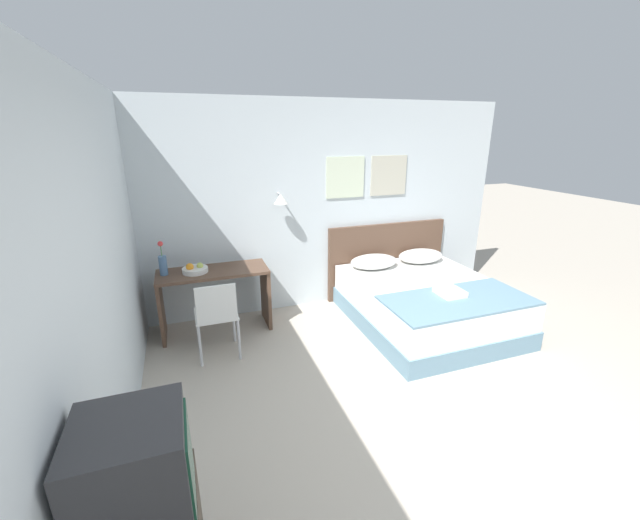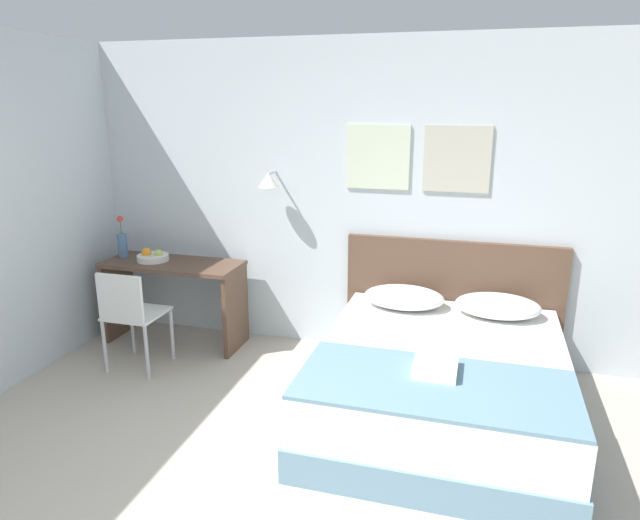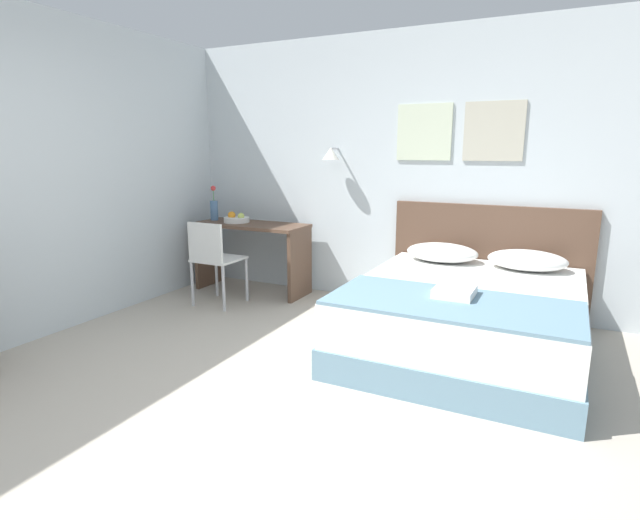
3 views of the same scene
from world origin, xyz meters
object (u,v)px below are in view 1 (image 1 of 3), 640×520
object	(u,v)px
pillow_right	(421,256)
fruit_bowl	(195,269)
bed	(426,303)
pillow_left	(374,262)
flower_vase	(163,263)
headboard	(387,259)
folded_towel_near_foot	(450,292)
desk	(214,289)
desk_chair	(216,313)
television	(135,475)
throw_blanket	(458,300)

from	to	relation	value
pillow_right	fruit_bowl	size ratio (longest dim) A/B	2.30
pillow_right	bed	bearing A→B (deg)	-116.97
pillow_left	pillow_right	world-z (taller)	same
bed	flower_vase	bearing A→B (deg)	166.30
headboard	folded_towel_near_foot	xyz separation A→B (m)	(-0.01, -1.43, 0.07)
folded_towel_near_foot	desk	size ratio (longest dim) A/B	0.23
desk_chair	television	size ratio (longest dim) A/B	1.71
folded_towel_near_foot	television	world-z (taller)	television
throw_blanket	folded_towel_near_foot	xyz separation A→B (m)	(-0.01, 0.14, 0.04)
pillow_right	desk	world-z (taller)	desk
folded_towel_near_foot	desk_chair	distance (m)	2.51
bed	desk_chair	distance (m)	2.48
headboard	folded_towel_near_foot	distance (m)	1.44
bed	desk	distance (m)	2.54
pillow_left	television	distance (m)	3.99
desk	throw_blanket	bearing A→B (deg)	-27.34
headboard	desk	size ratio (longest dim) A/B	1.44
bed	desk	size ratio (longest dim) A/B	1.58
headboard	pillow_right	size ratio (longest dim) A/B	2.77
pillow_right	television	bearing A→B (deg)	-138.07
fruit_bowl	flower_vase	bearing A→B (deg)	174.37
pillow_left	headboard	bearing A→B (deg)	39.41
pillow_left	pillow_right	distance (m)	0.72
flower_vase	bed	bearing A→B (deg)	-13.70
pillow_left	folded_towel_near_foot	xyz separation A→B (m)	(0.35, -1.14, -0.03)
pillow_right	desk	xyz separation A→B (m)	(-2.79, -0.02, -0.09)
pillow_right	folded_towel_near_foot	distance (m)	1.20
headboard	fruit_bowl	size ratio (longest dim) A/B	6.37
pillow_right	flower_vase	world-z (taller)	flower_vase
headboard	fruit_bowl	world-z (taller)	headboard
throw_blanket	fruit_bowl	bearing A→B (deg)	154.46
folded_towel_near_foot	fruit_bowl	size ratio (longest dim) A/B	1.03
folded_towel_near_foot	television	bearing A→B (deg)	-147.93
folded_towel_near_foot	pillow_left	bearing A→B (deg)	107.12
bed	pillow_right	world-z (taller)	pillow_right
pillow_right	flower_vase	bearing A→B (deg)	179.84
pillow_right	desk_chair	bearing A→B (deg)	-167.13
pillow_right	headboard	bearing A→B (deg)	140.59
bed	throw_blanket	bearing A→B (deg)	-90.00
pillow_left	fruit_bowl	xyz separation A→B (m)	(-2.26, -0.02, 0.17)
folded_towel_near_foot	flower_vase	xyz separation A→B (m)	(-2.93, 1.15, 0.30)
pillow_left	desk	size ratio (longest dim) A/B	0.52
folded_towel_near_foot	flower_vase	bearing A→B (deg)	158.65
bed	fruit_bowl	xyz separation A→B (m)	(-2.62, 0.69, 0.53)
throw_blanket	pillow_left	bearing A→B (deg)	105.81
bed	flower_vase	xyz separation A→B (m)	(-2.95, 0.72, 0.63)
desk	television	size ratio (longest dim) A/B	2.48
headboard	television	xyz separation A→B (m)	(-2.97, -3.29, 0.45)
desk_chair	television	world-z (taller)	television
flower_vase	desk	bearing A→B (deg)	-3.16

